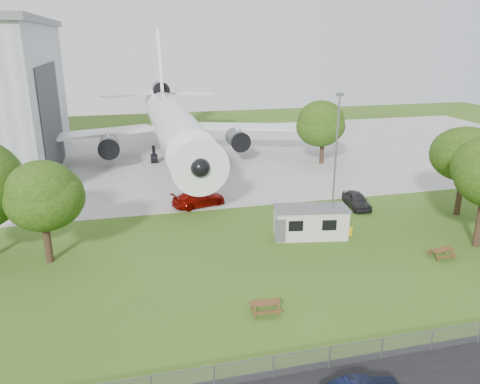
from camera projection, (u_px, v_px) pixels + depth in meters
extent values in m
plane|color=#4B7121|center=(259.00, 282.00, 32.66)|extent=(160.00, 160.00, 0.00)
cube|color=#B7B7B2|center=(186.00, 156.00, 67.70)|extent=(120.00, 46.00, 0.03)
cube|color=#2D3033|center=(52.00, 119.00, 57.12)|extent=(0.16, 16.00, 12.96)
cylinder|color=white|center=(174.00, 126.00, 61.96)|extent=(5.40, 34.00, 5.40)
cone|color=white|center=(196.00, 161.00, 44.44)|extent=(5.40, 5.50, 5.40)
cone|color=white|center=(161.00, 100.00, 81.07)|extent=(4.86, 9.00, 4.86)
cube|color=white|center=(78.00, 135.00, 62.44)|extent=(21.36, 10.77, 0.36)
cube|color=white|center=(258.00, 127.00, 68.13)|extent=(21.36, 10.77, 0.36)
cube|color=white|center=(159.00, 67.00, 79.29)|extent=(0.46, 9.96, 12.17)
cylinder|color=#515459|center=(109.00, 146.00, 60.22)|extent=(2.50, 4.20, 2.50)
cylinder|color=#515459|center=(237.00, 139.00, 64.09)|extent=(2.50, 4.20, 2.50)
cylinder|color=#515459|center=(160.00, 89.00, 79.52)|extent=(2.60, 4.50, 2.60)
cylinder|color=black|center=(192.00, 189.00, 48.89)|extent=(0.36, 0.36, 2.40)
cylinder|color=black|center=(154.00, 154.00, 63.47)|extent=(0.44, 0.44, 2.40)
cylinder|color=black|center=(195.00, 152.00, 64.74)|extent=(0.44, 0.44, 2.40)
cube|color=beige|center=(310.00, 223.00, 39.79)|extent=(6.34, 3.51, 2.50)
cube|color=#59595B|center=(311.00, 208.00, 39.38)|extent=(6.58, 3.74, 0.12)
cylinder|color=gold|center=(350.00, 231.00, 40.29)|extent=(0.50, 0.50, 0.70)
cube|color=gray|center=(310.00, 371.00, 23.90)|extent=(58.00, 0.04, 1.30)
cylinder|color=slate|center=(335.00, 169.00, 38.37)|extent=(0.16, 0.16, 12.00)
cylinder|color=#382619|center=(48.00, 243.00, 35.14)|extent=(0.56, 0.56, 3.05)
sphere|color=#406A15|center=(41.00, 196.00, 33.97)|extent=(5.91, 5.91, 5.91)
cylinder|color=#382619|center=(479.00, 225.00, 37.71)|extent=(0.56, 0.56, 3.74)
cylinder|color=#382619|center=(459.00, 198.00, 44.67)|extent=(0.56, 0.56, 3.25)
sphere|color=#406A15|center=(465.00, 158.00, 43.43)|extent=(7.15, 7.15, 7.15)
cylinder|color=#382619|center=(322.00, 152.00, 63.00)|extent=(0.56, 0.56, 3.12)
sphere|color=#406A15|center=(323.00, 124.00, 61.80)|extent=(6.64, 6.64, 6.64)
imported|color=black|center=(357.00, 200.00, 46.73)|extent=(2.23, 4.67, 1.54)
imported|color=#910D07|center=(199.00, 199.00, 47.11)|extent=(5.88, 3.73, 1.59)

